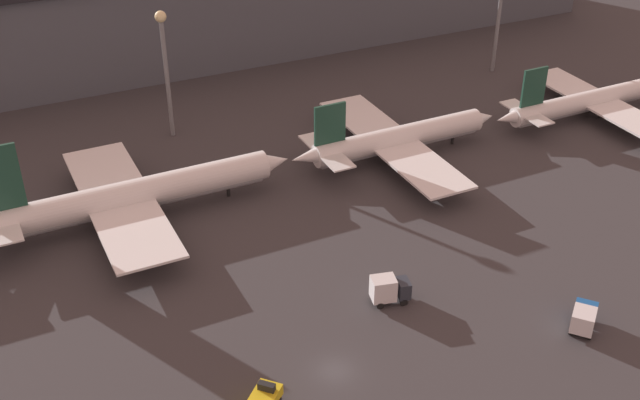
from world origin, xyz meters
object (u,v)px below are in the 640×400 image
(airplane_1, at_px, (129,197))
(airplane_2, at_px, (396,139))
(airplane_3, at_px, (603,98))
(service_vehicle_0, at_px, (584,318))
(service_vehicle_2, at_px, (389,289))

(airplane_1, xyz_separation_m, airplane_2, (41.59, -0.10, -0.45))
(airplane_2, relative_size, airplane_3, 0.79)
(airplane_2, height_order, service_vehicle_0, airplane_2)
(service_vehicle_0, relative_size, service_vehicle_2, 1.03)
(airplane_3, height_order, service_vehicle_2, airplane_3)
(service_vehicle_0, distance_m, service_vehicle_2, 22.04)
(airplane_3, height_order, service_vehicle_0, airplane_3)
(airplane_3, distance_m, service_vehicle_2, 65.78)
(airplane_2, distance_m, service_vehicle_0, 44.46)
(airplane_1, distance_m, service_vehicle_2, 38.36)
(airplane_1, height_order, airplane_2, airplane_1)
(airplane_3, bearing_deg, airplane_1, 178.49)
(airplane_1, relative_size, service_vehicle_0, 9.18)
(airplane_2, xyz_separation_m, service_vehicle_0, (-1.55, -44.41, -1.48))
(service_vehicle_2, bearing_deg, airplane_2, 71.60)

